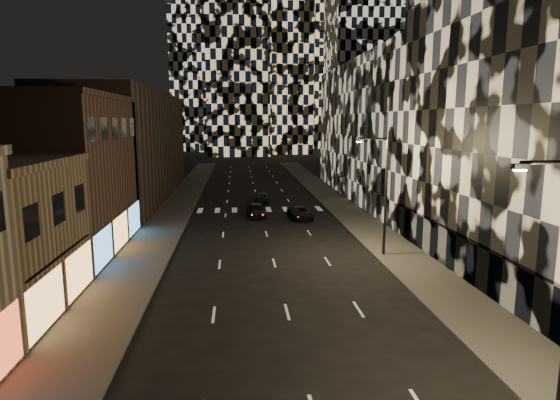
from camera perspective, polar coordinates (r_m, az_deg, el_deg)
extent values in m
cube|color=#47443F|center=(55.59, -12.80, -1.24)|extent=(4.00, 120.00, 0.15)
cube|color=#47443F|center=(56.52, 7.74, -0.91)|extent=(4.00, 120.00, 0.15)
cube|color=#4C4C47|center=(55.35, -10.64, -1.22)|extent=(0.20, 120.00, 0.15)
cube|color=#4C4C47|center=(56.09, 5.64, -0.95)|extent=(0.20, 120.00, 0.15)
cube|color=#463227|center=(40.52, -26.04, 2.49)|extent=(10.00, 15.00, 12.00)
cube|color=#463227|center=(65.80, -17.98, 6.27)|extent=(10.00, 40.00, 14.00)
cube|color=#383838|center=(33.47, 21.57, -6.40)|extent=(0.60, 25.00, 3.00)
cube|color=#232326|center=(65.18, 15.21, 8.14)|extent=(16.00, 40.00, 18.00)
cylinder|color=black|center=(17.41, 30.32, 3.99)|extent=(2.20, 0.14, 0.14)
cube|color=black|center=(16.81, 27.23, 3.67)|extent=(0.50, 0.25, 0.18)
cube|color=#FFEAB2|center=(16.82, 27.20, 3.26)|extent=(0.35, 0.18, 0.06)
cylinder|color=black|center=(36.37, 12.77, 0.38)|extent=(0.20, 0.20, 9.00)
cylinder|color=black|center=(35.61, 11.34, 7.36)|extent=(2.20, 0.14, 0.14)
cube|color=black|center=(35.32, 9.61, 7.20)|extent=(0.50, 0.25, 0.18)
cube|color=#FFEAB2|center=(35.32, 9.60, 7.00)|extent=(0.35, 0.18, 0.06)
imported|color=black|center=(50.86, -2.89, -1.25)|extent=(2.33, 4.57, 1.49)
imported|color=black|center=(59.95, -2.20, 0.32)|extent=(1.94, 4.44, 1.27)
imported|color=black|center=(49.84, 2.47, -1.60)|extent=(2.58, 4.78, 1.27)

